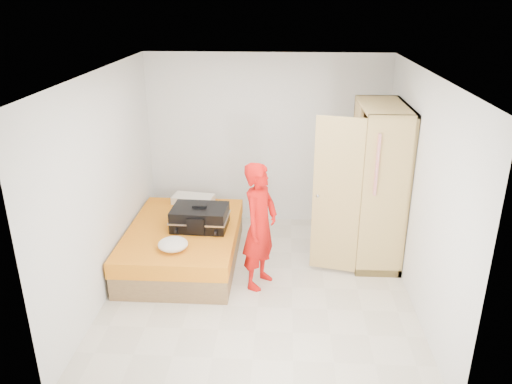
# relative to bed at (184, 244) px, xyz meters

# --- Properties ---
(room) EXTENTS (4.00, 4.02, 2.60)m
(room) POSITION_rel_bed_xyz_m (1.05, -0.57, 1.05)
(room) COLOR beige
(room) RESTS_ON ground
(bed) EXTENTS (1.42, 2.02, 0.50)m
(bed) POSITION_rel_bed_xyz_m (0.00, 0.00, 0.00)
(bed) COLOR olive
(bed) RESTS_ON ground
(wardrobe) EXTENTS (1.16, 1.20, 2.10)m
(wardrobe) POSITION_rel_bed_xyz_m (2.50, 0.29, 0.75)
(wardrobe) COLOR tan
(wardrobe) RESTS_ON ground
(person) EXTENTS (0.58, 0.68, 1.58)m
(person) POSITION_rel_bed_xyz_m (1.05, -0.50, 0.54)
(person) COLOR red
(person) RESTS_ON ground
(suitcase) EXTENTS (0.75, 0.58, 0.31)m
(suitcase) POSITION_rel_bed_xyz_m (0.23, 0.02, 0.39)
(suitcase) COLOR black
(suitcase) RESTS_ON bed
(round_cushion) EXTENTS (0.36, 0.36, 0.14)m
(round_cushion) POSITION_rel_bed_xyz_m (0.01, -0.61, 0.32)
(round_cushion) COLOR silver
(round_cushion) RESTS_ON bed
(pillow) EXTENTS (0.63, 0.38, 0.11)m
(pillow) POSITION_rel_bed_xyz_m (-0.01, 0.85, 0.30)
(pillow) COLOR silver
(pillow) RESTS_ON bed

